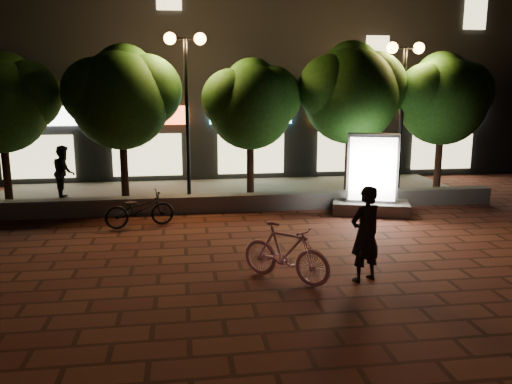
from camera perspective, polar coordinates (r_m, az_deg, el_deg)
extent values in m
plane|color=#5B2B1C|center=(11.75, 0.47, -6.63)|extent=(80.00, 80.00, 0.00)
cube|color=slate|center=(15.51, -1.76, -1.16)|extent=(16.00, 0.45, 0.50)
cube|color=slate|center=(17.98, -2.66, -0.07)|extent=(16.00, 5.00, 0.08)
cube|color=black|center=(24.12, -4.34, 14.73)|extent=(28.00, 8.00, 10.00)
cube|color=white|center=(20.69, -23.31, 7.70)|extent=(3.20, 0.12, 0.70)
cube|color=beige|center=(20.82, -22.98, 3.59)|extent=(2.60, 0.10, 1.60)
cube|color=#E94D23|center=(20.04, -12.09, 8.28)|extent=(3.20, 0.12, 0.70)
cube|color=beige|center=(20.18, -11.91, 4.03)|extent=(2.60, 0.10, 1.60)
cube|color=#5FF0F8|center=(20.18, -0.56, 8.56)|extent=(3.20, 0.12, 0.70)
cube|color=beige|center=(20.31, -0.55, 4.33)|extent=(2.60, 0.10, 1.60)
cube|color=orange|center=(21.09, 10.39, 8.50)|extent=(3.20, 0.12, 0.70)
cube|color=beige|center=(21.22, 10.25, 4.46)|extent=(2.60, 0.10, 1.60)
cube|color=white|center=(22.68, 20.12, 8.20)|extent=(3.20, 0.12, 0.70)
cube|color=beige|center=(22.80, 19.86, 4.44)|extent=(2.60, 0.10, 1.60)
cube|color=beige|center=(21.44, 13.26, 14.86)|extent=(0.90, 0.10, 1.20)
cube|color=beige|center=(23.31, 23.09, 17.69)|extent=(0.90, 0.10, 1.20)
cylinder|color=#311C13|center=(17.44, -25.88, 2.29)|extent=(0.24, 0.24, 2.25)
sphere|color=#235117|center=(17.27, -26.44, 8.50)|extent=(2.80, 2.80, 2.80)
sphere|color=#235117|center=(17.26, -24.09, 9.70)|extent=(2.10, 2.10, 2.10)
sphere|color=#235117|center=(17.57, -25.98, 10.87)|extent=(1.82, 1.82, 1.82)
cylinder|color=#311C13|center=(16.71, -14.37, 2.89)|extent=(0.24, 0.24, 2.34)
sphere|color=#235117|center=(16.53, -14.73, 9.74)|extent=(3.00, 3.00, 3.00)
sphere|color=#235117|center=(16.66, -12.10, 10.91)|extent=(2.25, 2.25, 2.25)
sphere|color=#235117|center=(16.47, -17.20, 10.47)|extent=(2.10, 2.10, 2.10)
sphere|color=#235117|center=(16.87, -14.38, 12.34)|extent=(1.95, 1.95, 1.95)
cylinder|color=#311C13|center=(16.76, -0.63, 3.05)|extent=(0.24, 0.24, 2.21)
sphere|color=#235117|center=(16.59, -0.64, 9.37)|extent=(2.70, 2.70, 2.70)
sphere|color=#235117|center=(16.88, 1.57, 10.42)|extent=(2.03, 2.03, 2.02)
sphere|color=#235117|center=(16.36, -2.72, 10.20)|extent=(1.89, 1.89, 1.89)
sphere|color=#235117|center=(16.93, -0.46, 11.70)|extent=(1.76, 1.76, 1.76)
cylinder|color=#311C13|center=(17.49, 10.17, 3.60)|extent=(0.24, 0.24, 2.43)
sphere|color=#235117|center=(17.33, 10.42, 10.39)|extent=(3.10, 3.10, 3.10)
sphere|color=#235117|center=(17.77, 12.66, 11.29)|extent=(2.33, 2.33, 2.33)
sphere|color=#235117|center=(16.97, 8.34, 11.28)|extent=(2.17, 2.17, 2.17)
sphere|color=#235117|center=(17.69, 10.46, 12.92)|extent=(2.01, 2.02, 2.02)
cylinder|color=#311C13|center=(18.75, 19.51, 3.44)|extent=(0.24, 0.24, 2.29)
sphere|color=#235117|center=(18.59, 19.92, 9.38)|extent=(2.90, 2.90, 2.90)
sphere|color=#235117|center=(19.11, 21.65, 10.20)|extent=(2.18, 2.17, 2.17)
sphere|color=#235117|center=(18.16, 18.35, 10.23)|extent=(2.03, 2.03, 2.03)
sphere|color=#235117|center=(18.94, 19.84, 11.61)|extent=(1.89, 1.88, 1.88)
cylinder|color=black|center=(16.27, -7.61, 7.65)|extent=(0.12, 0.12, 5.00)
cylinder|color=black|center=(16.29, -7.85, 16.45)|extent=(0.90, 0.08, 0.08)
sphere|color=orange|center=(16.29, -9.50, 16.40)|extent=(0.36, 0.36, 0.36)
sphere|color=orange|center=(16.30, -6.20, 16.49)|extent=(0.36, 0.36, 0.36)
cylinder|color=black|center=(17.79, 15.76, 7.33)|extent=(0.12, 0.12, 4.80)
cylinder|color=black|center=(17.79, 16.20, 15.05)|extent=(0.90, 0.08, 0.08)
sphere|color=orange|center=(17.61, 14.82, 15.16)|extent=(0.36, 0.36, 0.36)
sphere|color=orange|center=(17.98, 17.55, 14.93)|extent=(0.36, 0.36, 0.36)
cube|color=slate|center=(15.52, 12.53, -1.69)|extent=(2.40, 1.70, 0.36)
cube|color=#4C4C51|center=(15.30, 12.72, 2.61)|extent=(1.53, 0.92, 1.99)
cube|color=white|center=(15.04, 12.77, 2.45)|extent=(1.26, 0.44, 1.81)
cube|color=white|center=(15.56, 12.67, 2.76)|extent=(1.26, 0.44, 1.81)
imported|color=pink|center=(9.93, 3.30, -6.69)|extent=(1.76, 1.64, 1.13)
imported|color=black|center=(10.02, 11.98, -4.57)|extent=(0.79, 0.66, 1.86)
imported|color=black|center=(14.03, -12.74, -1.86)|extent=(1.92, 1.06, 0.96)
imported|color=black|center=(17.91, -20.46, 2.11)|extent=(0.84, 0.97, 1.73)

